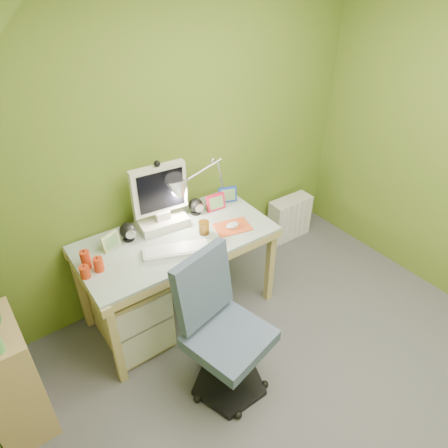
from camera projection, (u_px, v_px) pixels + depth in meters
floor at (321, 414)px, 2.51m from camera, size 3.20×3.20×0.01m
wall_back at (173, 143)px, 2.88m from camera, size 3.20×0.01×2.40m
slope_ceiling at (132, 216)px, 0.96m from camera, size 1.10×3.20×1.10m
desk at (179, 276)px, 3.00m from camera, size 1.35×0.70×0.71m
monitor at (159, 193)px, 2.77m from camera, size 0.40×0.26×0.51m
speaker_left at (128, 232)px, 2.73m from camera, size 0.12×0.12×0.13m
speaker_right at (196, 206)px, 3.00m from camera, size 0.12×0.12×0.13m
keyboard at (176, 250)px, 2.66m from camera, size 0.44×0.29×0.02m
mousepad at (233, 227)px, 2.89m from camera, size 0.28×0.23×0.01m
mouse at (233, 225)px, 2.88m from camera, size 0.11×0.07×0.03m
amber_tumbler at (204, 228)px, 2.80m from camera, size 0.07×0.07×0.09m
candle_cluster at (88, 263)px, 2.48m from camera, size 0.19×0.17×0.12m
photo_frame_red at (216, 202)px, 3.04m from camera, size 0.15×0.04×0.12m
photo_frame_blue at (228, 195)px, 3.14m from camera, size 0.14×0.07×0.12m
photo_frame_green at (111, 241)px, 2.66m from camera, size 0.13×0.06×0.11m
desk_lamp at (214, 170)px, 2.97m from camera, size 0.56×0.26×0.58m
side_ledge at (9, 379)px, 2.27m from camera, size 0.28×0.44×0.77m
task_chair at (229, 338)px, 2.41m from camera, size 0.60×0.60×0.91m
radiator at (289, 218)px, 3.89m from camera, size 0.41×0.18×0.41m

